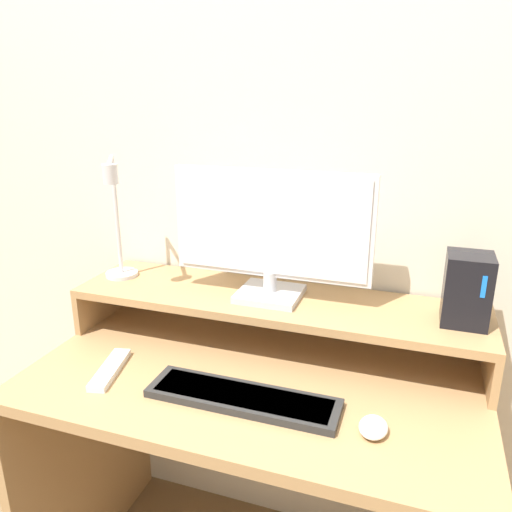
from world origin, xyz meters
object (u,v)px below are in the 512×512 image
Objects in this scene: monitor at (271,232)px; remote_control at (110,369)px; keyboard at (243,398)px; router_dock at (467,289)px; mouse at (373,427)px; desk_lamp at (117,226)px.

remote_control is at bearing -139.62° from monitor.
router_dock is at bearing 32.14° from keyboard.
mouse is 0.65m from remote_control.
monitor reaches higher than mouse.
keyboard is at bearing -1.32° from remote_control.
router_dock is 0.89m from remote_control.
keyboard is (0.03, -0.29, -0.31)m from monitor.
monitor is 0.50m from router_dock.
desk_lamp is at bearing 115.03° from remote_control.
mouse is at bearing -43.60° from monitor.
router_dock is at bearing 61.10° from mouse.
monitor is 1.21× the size of keyboard.
router_dock is 0.41m from mouse.
router_dock is (0.49, 0.00, -0.10)m from monitor.
remote_control is at bearing 177.93° from mouse.
router_dock is 0.91× the size of remote_control.
remote_control is at bearing -161.03° from router_dock.
monitor is 2.82× the size of remote_control.
desk_lamp is 0.61m from keyboard.
monitor is at bearing 95.35° from keyboard.
mouse is 0.42× the size of remote_control.
monitor is 0.53m from remote_control.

